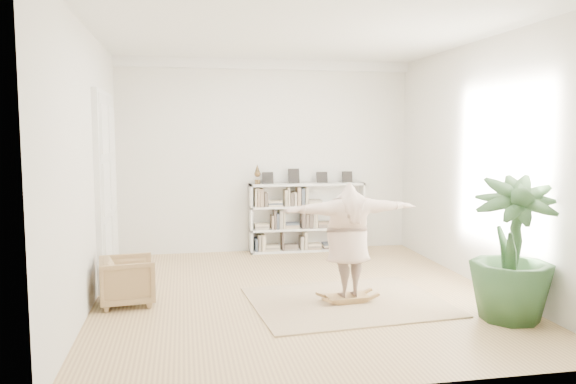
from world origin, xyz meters
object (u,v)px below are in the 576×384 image
at_px(armchair, 128,281).
at_px(rocker_board, 347,297).
at_px(person, 348,236).
at_px(bookshelf, 307,218).
at_px(houseplant, 512,249).

height_order(armchair, rocker_board, armchair).
relative_size(armchair, person, 0.37).
bearing_deg(armchair, rocker_board, -106.93).
xyz_separation_m(bookshelf, armchair, (-3.04, -2.88, -0.32)).
bearing_deg(bookshelf, armchair, -136.61).
bearing_deg(armchair, bookshelf, -54.32).
bearing_deg(rocker_board, armchair, 165.86).
relative_size(armchair, houseplant, 0.40).
distance_m(bookshelf, houseplant, 4.63).
xyz_separation_m(person, houseplant, (1.73, -1.02, -0.02)).
distance_m(person, houseplant, 2.01).
height_order(bookshelf, rocker_board, bookshelf).
distance_m(rocker_board, person, 0.82).
height_order(armchair, person, person).
xyz_separation_m(armchair, rocker_board, (2.86, -0.46, -0.24)).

